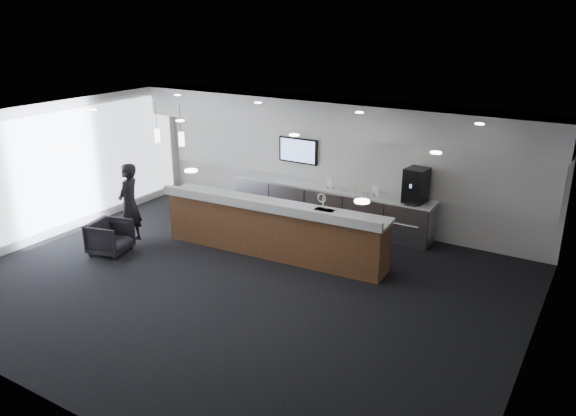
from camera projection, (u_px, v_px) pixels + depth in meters
The scene contains 26 objects.
ground at pixel (239, 284), 10.51m from camera, with size 10.00×10.00×0.00m, color black.
ceiling at pixel (234, 126), 9.52m from camera, with size 10.00×8.00×0.02m, color black.
back_wall at pixel (337, 161), 13.24m from camera, with size 10.00×0.02×3.00m, color silver.
left_wall at pixel (55, 170), 12.47m from camera, with size 0.02×8.00×3.00m, color silver.
right_wall at pixel (536, 273), 7.56m from camera, with size 0.02×8.00×3.00m, color silver.
soffit_bulkhead at pixel (329, 115), 12.50m from camera, with size 10.00×0.90×0.70m, color silver.
alcove_panel at pixel (336, 157), 13.19m from camera, with size 9.80×0.06×1.40m, color silver.
window_blinds_wall at pixel (56, 170), 12.45m from camera, with size 0.04×7.36×2.55m, color #A8BACA.
back_credenza at pixel (329, 206), 13.29m from camera, with size 5.06×0.66×0.95m.
wall_tv at pixel (298, 150), 13.61m from camera, with size 1.05×0.08×0.62m.
pendant_left at pixel (164, 144), 11.59m from camera, with size 0.12×0.12×0.30m, color beige.
pendant_right at pixel (140, 140), 11.94m from camera, with size 0.12×0.12×0.30m, color beige.
ceiling_can_lights at pixel (234, 127), 9.53m from camera, with size 7.00×5.00×0.02m, color white, non-canonical shape.
service_counter at pixel (273, 228), 11.65m from camera, with size 4.99×1.11×1.49m.
coffee_machine at pixel (416, 185), 11.97m from camera, with size 0.49×0.59×0.75m.
info_sign_left at pixel (330, 184), 13.01m from camera, with size 0.16×0.02×0.23m, color white.
info_sign_right at pixel (375, 191), 12.45m from camera, with size 0.19×0.02×0.25m, color white.
armchair at pixel (110, 237), 11.78m from camera, with size 0.75×0.77×0.70m, color black.
lounge_guest at pixel (129, 204), 12.16m from camera, with size 0.65×0.43×1.79m, color black.
cup_0 at pixel (379, 195), 12.41m from camera, with size 0.09×0.09×0.08m, color white.
cup_1 at pixel (373, 194), 12.48m from camera, with size 0.09×0.09×0.08m, color white.
cup_2 at pixel (367, 193), 12.55m from camera, with size 0.09×0.09×0.08m, color white.
cup_3 at pixel (361, 192), 12.62m from camera, with size 0.09×0.09×0.08m, color white.
cup_4 at pixel (355, 191), 12.69m from camera, with size 0.09×0.09×0.08m, color white.
cup_5 at pixel (350, 190), 12.76m from camera, with size 0.09×0.09×0.08m, color white.
cup_6 at pixel (344, 189), 12.83m from camera, with size 0.09×0.09×0.08m, color white.
Camera 1 is at (5.70, -7.59, 4.82)m, focal length 35.00 mm.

